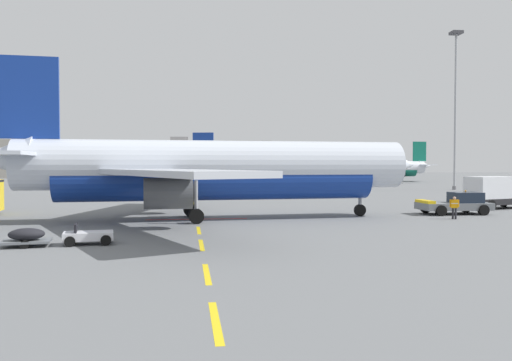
{
  "coord_description": "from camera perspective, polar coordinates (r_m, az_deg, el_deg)",
  "views": [
    {
      "loc": [
        17.22,
        -19.28,
        4.34
      ],
      "look_at": [
        22.57,
        20.8,
        3.07
      ],
      "focal_mm": 36.62,
      "sensor_mm": 36.0,
      "label": 1
    }
  ],
  "objects": [
    {
      "name": "airliner_foreground",
      "position": [
        41.03,
        -4.94,
        1.24
      ],
      "size": [
        34.81,
        34.54,
        12.2
      ],
      "color": "silver",
      "rests_on": "ground"
    },
    {
      "name": "pushback_tug",
      "position": [
        48.6,
        21.04,
        -2.38
      ],
      "size": [
        6.03,
        3.25,
        2.08
      ],
      "color": "slate",
      "rests_on": "ground"
    },
    {
      "name": "airliner_far_right",
      "position": [
        84.25,
        1.2,
        0.93
      ],
      "size": [
        26.88,
        26.25,
        9.5
      ],
      "color": "white",
      "rests_on": "ground"
    },
    {
      "name": "terminal_satellite",
      "position": [
        181.95,
        -12.46,
        2.29
      ],
      "size": [
        86.6,
        24.34,
        13.65
      ],
      "color": "#9E998E",
      "rests_on": "ground"
    },
    {
      "name": "ground",
      "position": [
        63.66,
        13.39,
        -2.16
      ],
      "size": [
        400.0,
        400.0,
        0.0
      ],
      "primitive_type": "plane",
      "color": "slate"
    },
    {
      "name": "airliner_far_center",
      "position": [
        134.2,
        13.32,
        1.29
      ],
      "size": [
        28.79,
        28.5,
        10.09
      ],
      "color": "silver",
      "rests_on": "ground"
    },
    {
      "name": "apron_light_mast_far",
      "position": [
        95.66,
        20.96,
        8.98
      ],
      "size": [
        1.8,
        1.8,
        26.76
      ],
      "color": "slate",
      "rests_on": "ground"
    },
    {
      "name": "ground_crew_worker",
      "position": [
        44.11,
        20.85,
        -2.64
      ],
      "size": [
        0.66,
        0.36,
        1.78
      ],
      "color": "#232328",
      "rests_on": "ground"
    },
    {
      "name": "fuel_service_truck",
      "position": [
        55.95,
        24.76,
        -1.13
      ],
      "size": [
        7.4,
        4.35,
        3.14
      ],
      "color": "black",
      "rests_on": "ground"
    },
    {
      "name": "apron_paint_markings",
      "position": [
        55.82,
        -6.79,
        -2.67
      ],
      "size": [
        8.0,
        93.61,
        0.01
      ],
      "color": "yellow",
      "rests_on": "ground"
    }
  ]
}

